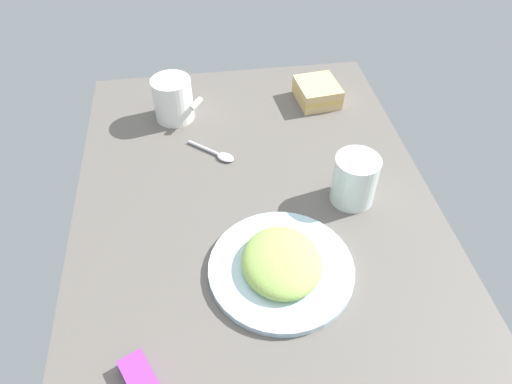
{
  "coord_description": "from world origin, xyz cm",
  "views": [
    {
      "loc": [
        56.12,
        -8.04,
        62.67
      ],
      "look_at": [
        0.0,
        0.0,
        5.0
      ],
      "focal_mm": 32.76,
      "sensor_mm": 36.0,
      "label": 1
    }
  ],
  "objects_px": {
    "plate_of_food": "(281,265)",
    "sandwich_main": "(317,92)",
    "glass_of_milk": "(354,182)",
    "coffee_mug_black": "(173,99)",
    "spoon": "(218,154)"
  },
  "relations": [
    {
      "from": "plate_of_food",
      "to": "coffee_mug_black",
      "type": "relative_size",
      "value": 2.21
    },
    {
      "from": "spoon",
      "to": "glass_of_milk",
      "type": "bearing_deg",
      "value": 56.64
    },
    {
      "from": "plate_of_food",
      "to": "sandwich_main",
      "type": "height_order",
      "value": "plate_of_food"
    },
    {
      "from": "plate_of_food",
      "to": "coffee_mug_black",
      "type": "height_order",
      "value": "coffee_mug_black"
    },
    {
      "from": "sandwich_main",
      "to": "coffee_mug_black",
      "type": "bearing_deg",
      "value": -86.83
    },
    {
      "from": "sandwich_main",
      "to": "glass_of_milk",
      "type": "distance_m",
      "value": 0.31
    },
    {
      "from": "sandwich_main",
      "to": "spoon",
      "type": "height_order",
      "value": "sandwich_main"
    },
    {
      "from": "glass_of_milk",
      "to": "coffee_mug_black",
      "type": "bearing_deg",
      "value": -133.29
    },
    {
      "from": "coffee_mug_black",
      "to": "plate_of_food",
      "type": "bearing_deg",
      "value": 19.84
    },
    {
      "from": "plate_of_food",
      "to": "spoon",
      "type": "xyz_separation_m",
      "value": [
        -0.29,
        -0.07,
        -0.01
      ]
    },
    {
      "from": "coffee_mug_black",
      "to": "glass_of_milk",
      "type": "distance_m",
      "value": 0.42
    },
    {
      "from": "coffee_mug_black",
      "to": "glass_of_milk",
      "type": "bearing_deg",
      "value": 46.71
    },
    {
      "from": "glass_of_milk",
      "to": "plate_of_food",
      "type": "bearing_deg",
      "value": -48.0
    },
    {
      "from": "plate_of_food",
      "to": "glass_of_milk",
      "type": "relative_size",
      "value": 2.48
    },
    {
      "from": "plate_of_food",
      "to": "spoon",
      "type": "relative_size",
      "value": 2.46
    }
  ]
}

